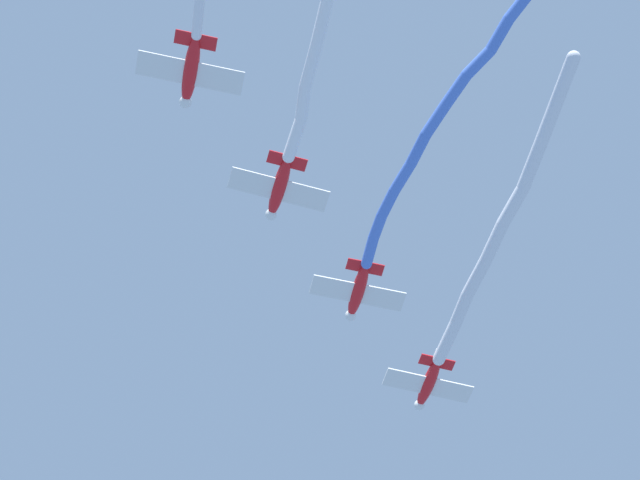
% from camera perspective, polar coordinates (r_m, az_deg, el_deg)
% --- Properties ---
extents(airplane_lead, '(7.20, 5.56, 1.80)m').
position_cam_1_polar(airplane_lead, '(78.51, 6.30, -8.32)').
color(airplane_lead, red).
extents(smoke_trail_lead, '(11.60, 23.64, 3.04)m').
position_cam_1_polar(smoke_trail_lead, '(71.89, 10.61, 1.08)').
color(smoke_trail_lead, white).
extents(airplane_left_wing, '(7.23, 5.57, 1.80)m').
position_cam_1_polar(airplane_left_wing, '(73.26, 2.21, -3.01)').
color(airplane_left_wing, red).
extents(smoke_trail_left_wing, '(13.30, 18.78, 3.16)m').
position_cam_1_polar(smoke_trail_left_wing, '(68.39, 6.61, 6.15)').
color(smoke_trail_left_wing, '#4C75DB').
extents(airplane_right_wing, '(7.18, 5.56, 1.80)m').
position_cam_1_polar(airplane_right_wing, '(69.15, -2.40, 3.04)').
color(airplane_right_wing, red).
extents(airplane_slot, '(7.24, 5.57, 1.80)m').
position_cam_1_polar(airplane_slot, '(66.40, -7.54, 9.69)').
color(airplane_slot, red).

